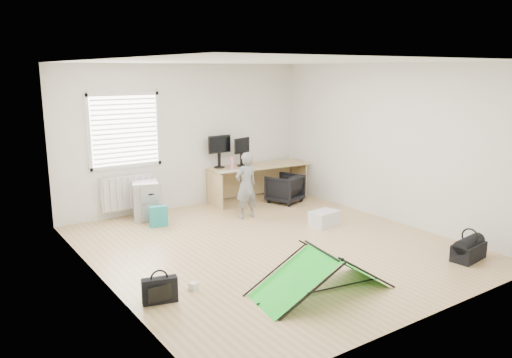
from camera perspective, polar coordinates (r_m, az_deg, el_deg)
ground at (r=7.59m, az=1.72°, el=-7.56°), size 5.50×5.50×0.00m
back_wall at (r=9.57m, az=-8.01°, el=4.83°), size 5.00×0.02×2.70m
window at (r=9.04m, az=-14.78°, el=5.38°), size 1.20×0.06×1.20m
radiator at (r=9.20m, az=-14.32°, el=-1.45°), size 1.00×0.12×0.60m
desk at (r=10.13m, az=0.29°, el=-0.36°), size 2.12×0.81×0.71m
filing_cabinet at (r=9.06m, az=-12.52°, el=-2.31°), size 0.59×0.68×0.67m
monitor_left at (r=9.78m, az=-4.23°, el=2.65°), size 0.49×0.13×0.47m
monitor_right at (r=9.92m, az=-1.67°, el=2.67°), size 0.44×0.23×0.42m
keyboard at (r=9.42m, az=-2.86°, el=0.91°), size 0.47×0.19×0.02m
thermos at (r=9.62m, az=-2.74°, el=1.84°), size 0.08×0.08×0.25m
office_chair at (r=9.92m, az=3.30°, el=-1.09°), size 0.78×0.79×0.56m
person at (r=8.78m, az=-1.14°, el=-0.75°), size 0.45×0.31×1.19m
kite at (r=6.03m, az=7.42°, el=-10.42°), size 1.77×1.00×0.52m
storage_crate at (r=8.52m, az=7.78°, el=-4.50°), size 0.49×0.37×0.26m
tote_bag at (r=8.57m, az=-11.08°, el=-4.19°), size 0.32×0.19×0.35m
laptop_bag at (r=5.87m, az=-10.94°, el=-12.39°), size 0.41×0.22×0.30m
white_box at (r=6.16m, az=-7.14°, el=-12.06°), size 0.12×0.12×0.09m
duffel_bag at (r=7.59m, az=23.11°, el=-7.63°), size 0.57×0.34×0.24m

